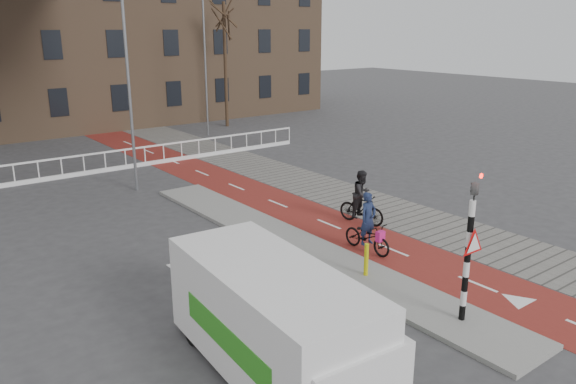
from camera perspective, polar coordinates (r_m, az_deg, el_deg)
ground at (r=15.45m, az=12.42°, el=-9.35°), size 120.00×120.00×0.00m
bike_lane at (r=23.43m, az=-3.96°, el=-0.01°), size 2.50×60.00×0.01m
sidewalk at (r=25.02m, az=1.38°, el=1.09°), size 3.00×60.00×0.01m
curb_island at (r=17.59m, az=0.94°, el=-5.46°), size 1.80×16.00×0.12m
traffic_signal at (r=13.13m, az=17.97°, el=-5.05°), size 0.80×0.80×3.68m
bollard at (r=15.42m, az=7.95°, el=-6.81°), size 0.12×0.12×0.91m
cyclist_near at (r=17.25m, az=8.09°, el=-4.03°), size 0.69×1.81×1.87m
cyclist_far at (r=19.60m, az=7.50°, el=-0.99°), size 0.93×1.83×1.90m
van at (r=11.21m, az=-1.74°, el=-12.67°), size 2.45×5.29×2.21m
railing at (r=27.17m, az=-23.97°, el=1.55°), size 28.00×0.10×0.99m
tree_right at (r=39.03m, az=-6.37°, el=12.65°), size 0.23×0.23×8.23m
streetlight_near at (r=23.74m, az=-15.81°, el=9.56°), size 0.12×0.12×8.06m
streetlight_right at (r=35.82m, az=-8.40°, el=12.68°), size 0.12×0.12×8.78m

